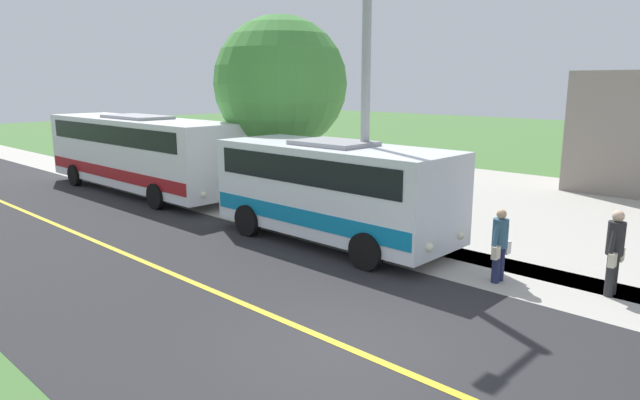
# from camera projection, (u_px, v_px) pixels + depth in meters

# --- Properties ---
(ground_plane) EXTENTS (120.00, 120.00, 0.00)m
(ground_plane) POSITION_uv_depth(u_px,v_px,m) (350.00, 349.00, 9.20)
(ground_plane) COLOR #477238
(road_surface) EXTENTS (8.00, 100.00, 0.01)m
(road_surface) POSITION_uv_depth(u_px,v_px,m) (350.00, 349.00, 9.20)
(road_surface) COLOR #28282B
(road_surface) RESTS_ON ground
(sidewalk) EXTENTS (2.40, 100.00, 0.01)m
(sidewalk) POSITION_uv_depth(u_px,v_px,m) (496.00, 272.00, 12.90)
(sidewalk) COLOR #B2ADA3
(sidewalk) RESTS_ON ground
(road_centre_line) EXTENTS (0.16, 100.00, 0.00)m
(road_centre_line) POSITION_uv_depth(u_px,v_px,m) (350.00, 349.00, 9.20)
(road_centre_line) COLOR gold
(road_centre_line) RESTS_ON ground
(shuttle_bus_front) EXTENTS (2.74, 7.10, 2.79)m
(shuttle_bus_front) POSITION_uv_depth(u_px,v_px,m) (333.00, 187.00, 15.13)
(shuttle_bus_front) COLOR white
(shuttle_bus_front) RESTS_ON ground
(transit_bus_rear) EXTENTS (2.76, 10.66, 3.04)m
(transit_bus_rear) POSITION_uv_depth(u_px,v_px,m) (139.00, 150.00, 22.10)
(transit_bus_rear) COLOR white
(transit_bus_rear) RESTS_ON ground
(pedestrian_with_bags) EXTENTS (0.72, 0.34, 1.80)m
(pedestrian_with_bags) POSITION_uv_depth(u_px,v_px,m) (615.00, 250.00, 11.35)
(pedestrian_with_bags) COLOR #262628
(pedestrian_with_bags) RESTS_ON ground
(pedestrian_waiting) EXTENTS (0.72, 0.34, 1.64)m
(pedestrian_waiting) POSITION_uv_depth(u_px,v_px,m) (500.00, 243.00, 12.15)
(pedestrian_waiting) COLOR #1E2347
(pedestrian_waiting) RESTS_ON ground
(street_light_pole) EXTENTS (1.97, 0.24, 8.76)m
(street_light_pole) POSITION_uv_depth(u_px,v_px,m) (363.00, 63.00, 14.22)
(street_light_pole) COLOR #9E9EA3
(street_light_pole) RESTS_ON ground
(tree_curbside) EXTENTS (4.81, 4.81, 6.67)m
(tree_curbside) POSITION_uv_depth(u_px,v_px,m) (281.00, 84.00, 20.06)
(tree_curbside) COLOR brown
(tree_curbside) RESTS_ON ground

